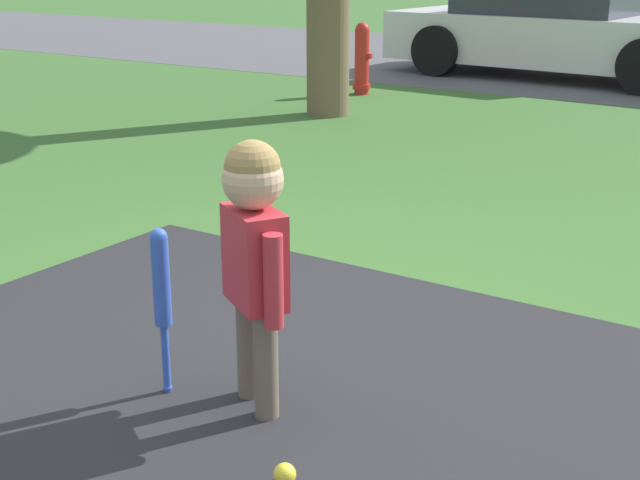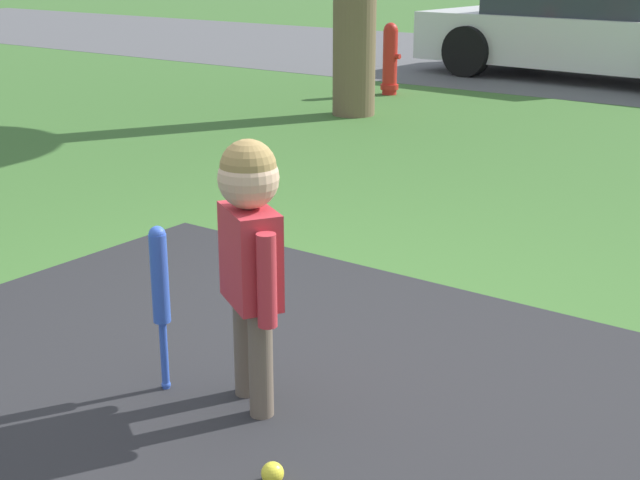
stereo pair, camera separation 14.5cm
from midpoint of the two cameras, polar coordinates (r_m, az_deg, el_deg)
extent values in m
plane|color=#3D6B2D|center=(3.70, -1.01, -6.84)|extent=(60.00, 60.00, 0.00)
cylinder|color=#6B5B4C|center=(3.25, -3.51, -6.74)|extent=(0.08, 0.08, 0.40)
cylinder|color=#6B5B4C|center=(3.10, -2.46, -7.96)|extent=(0.08, 0.08, 0.40)
cube|color=#BF2D38|center=(3.04, -3.11, -1.06)|extent=(0.30, 0.26, 0.34)
cylinder|color=#BF2D38|center=(3.19, -4.11, -0.69)|extent=(0.07, 0.07, 0.32)
cylinder|color=#BF2D38|center=(2.90, -1.99, -2.63)|extent=(0.07, 0.07, 0.32)
sphere|color=#D8AD8C|center=(2.96, -3.20, 3.95)|extent=(0.21, 0.21, 0.21)
sphere|color=#997A47|center=(2.95, -3.21, 4.64)|extent=(0.19, 0.19, 0.19)
sphere|color=blue|center=(3.40, -8.61, -9.14)|extent=(0.03, 0.03, 0.03)
cylinder|color=blue|center=(3.34, -8.70, -7.33)|extent=(0.03, 0.03, 0.27)
cylinder|color=blue|center=(3.23, -8.95, -2.46)|extent=(0.06, 0.06, 0.33)
sphere|color=blue|center=(3.17, -9.10, 0.36)|extent=(0.06, 0.06, 0.06)
sphere|color=yellow|center=(2.81, -1.54, -14.72)|extent=(0.07, 0.07, 0.07)
cylinder|color=red|center=(10.16, 4.92, 11.26)|extent=(0.16, 0.16, 0.71)
sphere|color=red|center=(10.13, 4.97, 13.26)|extent=(0.15, 0.15, 0.15)
cylinder|color=red|center=(10.20, 4.88, 9.75)|extent=(0.20, 0.20, 0.06)
cylinder|color=red|center=(10.11, 5.37, 11.62)|extent=(0.07, 0.06, 0.06)
cube|color=silver|center=(11.93, 17.65, 12.10)|extent=(4.42, 2.02, 0.61)
cylinder|color=black|center=(13.30, 13.70, 12.27)|extent=(0.65, 0.22, 0.64)
cylinder|color=black|center=(11.75, 9.71, 11.81)|extent=(0.65, 0.22, 0.64)
camera|label=1|loc=(0.07, -88.76, 0.41)|focal=50.00mm
camera|label=2|loc=(0.07, 91.24, -0.41)|focal=50.00mm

